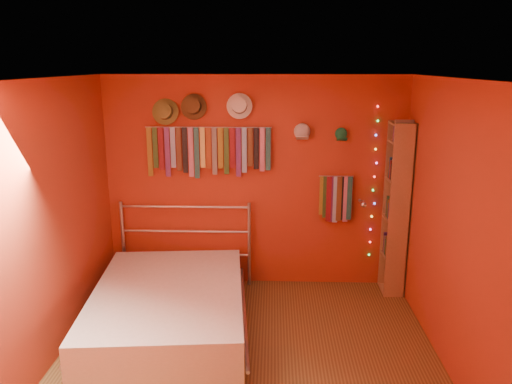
# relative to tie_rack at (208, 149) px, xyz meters

# --- Properties ---
(ground) EXTENTS (3.50, 3.50, 0.00)m
(ground) POSITION_rel_tie_rack_xyz_m (0.54, -1.68, -1.67)
(ground) COLOR brown
(ground) RESTS_ON ground
(back_wall) EXTENTS (3.50, 0.02, 2.50)m
(back_wall) POSITION_rel_tie_rack_xyz_m (0.54, 0.07, -0.42)
(back_wall) COLOR maroon
(back_wall) RESTS_ON ground
(right_wall) EXTENTS (0.02, 3.50, 2.50)m
(right_wall) POSITION_rel_tie_rack_xyz_m (2.29, -1.68, -0.42)
(right_wall) COLOR maroon
(right_wall) RESTS_ON ground
(left_wall) EXTENTS (0.02, 3.50, 2.50)m
(left_wall) POSITION_rel_tie_rack_xyz_m (-1.21, -1.68, -0.42)
(left_wall) COLOR maroon
(left_wall) RESTS_ON ground
(ceiling) EXTENTS (3.50, 3.50, 0.02)m
(ceiling) POSITION_rel_tie_rack_xyz_m (0.54, -1.68, 0.83)
(ceiling) COLOR white
(ceiling) RESTS_ON back_wall
(tie_rack) EXTENTS (1.45, 0.03, 0.60)m
(tie_rack) POSITION_rel_tie_rack_xyz_m (0.00, 0.00, 0.00)
(tie_rack) COLOR #B7B7BC
(tie_rack) RESTS_ON back_wall
(small_tie_rack) EXTENTS (0.40, 0.03, 0.56)m
(small_tie_rack) POSITION_rel_tie_rack_xyz_m (1.49, -0.00, -0.57)
(small_tie_rack) COLOR #B7B7BC
(small_tie_rack) RESTS_ON back_wall
(fedora_olive) EXTENTS (0.30, 0.16, 0.30)m
(fedora_olive) POSITION_rel_tie_rack_xyz_m (-0.47, -0.03, 0.43)
(fedora_olive) COLOR olive
(fedora_olive) RESTS_ON back_wall
(fedora_brown) EXTENTS (0.29, 0.16, 0.29)m
(fedora_brown) POSITION_rel_tie_rack_xyz_m (-0.15, -0.03, 0.48)
(fedora_brown) COLOR #4F381C
(fedora_brown) RESTS_ON back_wall
(fedora_white) EXTENTS (0.29, 0.16, 0.29)m
(fedora_white) POSITION_rel_tie_rack_xyz_m (0.37, -0.03, 0.50)
(fedora_white) COLOR white
(fedora_white) RESTS_ON back_wall
(cap_white) EXTENTS (0.18, 0.23, 0.18)m
(cap_white) POSITION_rel_tie_rack_xyz_m (1.08, 0.01, 0.20)
(cap_white) COLOR silver
(cap_white) RESTS_ON back_wall
(cap_green) EXTENTS (0.16, 0.20, 0.16)m
(cap_green) POSITION_rel_tie_rack_xyz_m (1.52, 0.01, 0.18)
(cap_green) COLOR #197444
(cap_green) RESTS_ON back_wall
(fairy_lights) EXTENTS (0.06, 0.02, 1.79)m
(fairy_lights) POSITION_rel_tie_rack_xyz_m (1.92, 0.03, -0.40)
(fairy_lights) COLOR #FF3333
(fairy_lights) RESTS_ON back_wall
(reading_lamp) EXTENTS (0.07, 0.29, 0.08)m
(reading_lamp) POSITION_rel_tie_rack_xyz_m (1.78, -0.16, -0.59)
(reading_lamp) COLOR #B7B7BC
(reading_lamp) RESTS_ON back_wall
(bookshelf) EXTENTS (0.25, 0.34, 2.00)m
(bookshelf) POSITION_rel_tie_rack_xyz_m (2.20, -0.15, -0.65)
(bookshelf) COLOR #8E5E40
(bookshelf) RESTS_ON ground
(bed) EXTENTS (1.74, 2.19, 1.03)m
(bed) POSITION_rel_tie_rack_xyz_m (-0.29, -1.11, -1.43)
(bed) COLOR #B7B7BC
(bed) RESTS_ON ground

